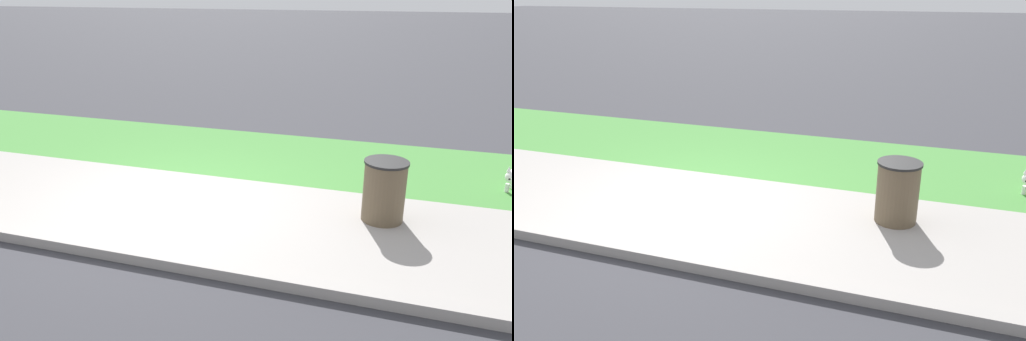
# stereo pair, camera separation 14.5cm
# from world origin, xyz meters

# --- Properties ---
(ground_plane) EXTENTS (120.00, 120.00, 0.00)m
(ground_plane) POSITION_xyz_m (0.00, 0.00, 0.00)
(ground_plane) COLOR #38383D
(sidewalk_pavement) EXTENTS (18.00, 2.52, 0.01)m
(sidewalk_pavement) POSITION_xyz_m (0.00, 0.00, 0.01)
(sidewalk_pavement) COLOR #9E9993
(sidewalk_pavement) RESTS_ON ground
(grass_verge) EXTENTS (18.00, 2.57, 0.01)m
(grass_verge) POSITION_xyz_m (0.00, 2.55, 0.00)
(grass_verge) COLOR #47893D
(grass_verge) RESTS_ON ground
(street_curb) EXTENTS (18.00, 0.16, 0.12)m
(street_curb) POSITION_xyz_m (0.00, -1.34, 0.06)
(street_curb) COLOR #9E9993
(street_curb) RESTS_ON ground
(trash_bin) EXTENTS (0.54, 0.54, 0.78)m
(trash_bin) POSITION_xyz_m (2.73, 0.49, 0.39)
(trash_bin) COLOR brown
(trash_bin) RESTS_ON ground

